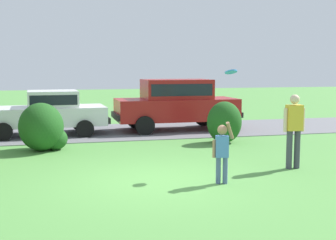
{
  "coord_description": "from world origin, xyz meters",
  "views": [
    {
      "loc": [
        -1.95,
        -8.98,
        2.36
      ],
      "look_at": [
        0.63,
        1.45,
        1.1
      ],
      "focal_mm": 47.96,
      "sensor_mm": 36.0,
      "label": 1
    }
  ],
  "objects_px": {
    "parked_suv": "(176,102)",
    "child_thrower": "(222,149)",
    "adult_onlooker": "(294,127)",
    "frisbee": "(231,72)",
    "parked_sedan": "(47,111)"
  },
  "relations": [
    {
      "from": "parked_suv",
      "to": "child_thrower",
      "type": "height_order",
      "value": "parked_suv"
    },
    {
      "from": "adult_onlooker",
      "to": "frisbee",
      "type": "bearing_deg",
      "value": 176.09
    },
    {
      "from": "frisbee",
      "to": "parked_sedan",
      "type": "bearing_deg",
      "value": 121.92
    },
    {
      "from": "parked_sedan",
      "to": "adult_onlooker",
      "type": "bearing_deg",
      "value": -49.94
    },
    {
      "from": "child_thrower",
      "to": "adult_onlooker",
      "type": "height_order",
      "value": "adult_onlooker"
    },
    {
      "from": "parked_suv",
      "to": "adult_onlooker",
      "type": "relative_size",
      "value": 2.71
    },
    {
      "from": "parked_sedan",
      "to": "parked_suv",
      "type": "xyz_separation_m",
      "value": [
        4.71,
        0.11,
        0.23
      ]
    },
    {
      "from": "parked_sedan",
      "to": "parked_suv",
      "type": "relative_size",
      "value": 0.95
    },
    {
      "from": "parked_sedan",
      "to": "frisbee",
      "type": "bearing_deg",
      "value": -58.08
    },
    {
      "from": "child_thrower",
      "to": "adult_onlooker",
      "type": "bearing_deg",
      "value": 23.11
    },
    {
      "from": "parked_suv",
      "to": "adult_onlooker",
      "type": "distance_m",
      "value": 6.97
    },
    {
      "from": "child_thrower",
      "to": "parked_sedan",
      "type": "bearing_deg",
      "value": 115.03
    },
    {
      "from": "adult_onlooker",
      "to": "parked_suv",
      "type": "bearing_deg",
      "value": 98.19
    },
    {
      "from": "parked_sedan",
      "to": "frisbee",
      "type": "distance_m",
      "value": 8.0
    },
    {
      "from": "parked_suv",
      "to": "child_thrower",
      "type": "relative_size",
      "value": 3.66
    }
  ]
}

